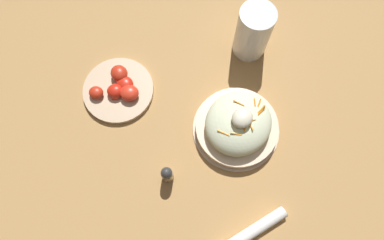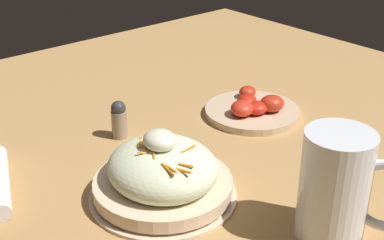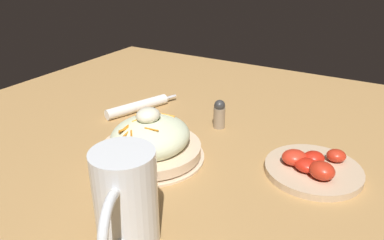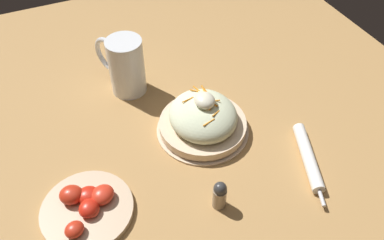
% 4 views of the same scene
% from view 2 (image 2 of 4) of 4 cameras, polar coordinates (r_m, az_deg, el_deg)
% --- Properties ---
extents(ground_plane, '(1.43, 1.43, 0.00)m').
position_cam_2_polar(ground_plane, '(0.82, 2.16, -5.74)').
color(ground_plane, '#B2844C').
extents(salad_plate, '(0.21, 0.21, 0.11)m').
position_cam_2_polar(salad_plate, '(0.75, -3.00, -6.02)').
color(salad_plate, beige).
rests_on(salad_plate, ground_plane).
extents(beer_mug, '(0.15, 0.10, 0.15)m').
position_cam_2_polar(beer_mug, '(0.69, 15.27, -7.28)').
color(beer_mug, white).
rests_on(beer_mug, ground_plane).
extents(napkin_roll, '(0.20, 0.09, 0.03)m').
position_cam_2_polar(napkin_roll, '(0.83, -19.85, -6.06)').
color(napkin_roll, white).
rests_on(napkin_roll, ground_plane).
extents(tomato_plate, '(0.18, 0.18, 0.04)m').
position_cam_2_polar(tomato_plate, '(1.01, 6.50, 1.20)').
color(tomato_plate, '#D1B28E').
rests_on(tomato_plate, ground_plane).
extents(salt_shaker, '(0.03, 0.03, 0.07)m').
position_cam_2_polar(salt_shaker, '(0.92, -7.82, 0.10)').
color(salt_shaker, gray).
rests_on(salt_shaker, ground_plane).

